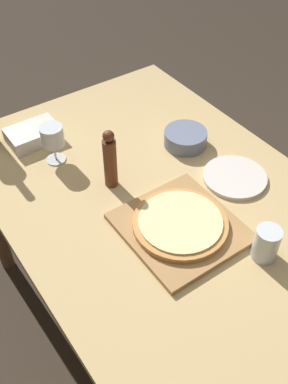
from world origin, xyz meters
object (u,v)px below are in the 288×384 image
(wine_glass, at_px, (52,137))
(pizza, at_px, (180,223))
(pepper_mill, at_px, (110,160))
(small_bowl, at_px, (185,138))

(wine_glass, bearing_deg, pizza, -72.67)
(pizza, relative_size, pepper_mill, 1.32)
(pizza, height_order, small_bowl, small_bowl)
(pizza, bearing_deg, wine_glass, 107.33)
(wine_glass, relative_size, small_bowl, 0.91)
(pepper_mill, relative_size, wine_glass, 1.54)
(pizza, height_order, pepper_mill, pepper_mill)
(pepper_mill, bearing_deg, small_bowl, 4.46)
(small_bowl, bearing_deg, wine_glass, 155.98)
(pepper_mill, xyz_separation_m, wine_glass, (-0.10, 0.22, -0.00))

